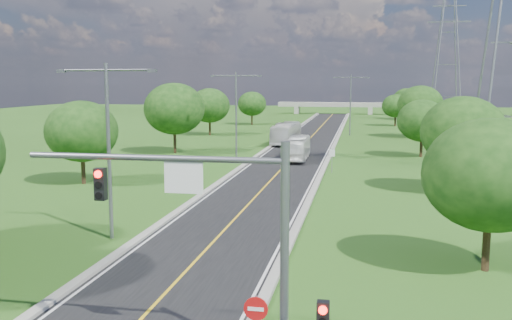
{
  "coord_description": "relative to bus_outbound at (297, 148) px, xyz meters",
  "views": [
    {
      "loc": [
        8.06,
        -17.85,
        9.0
      ],
      "look_at": [
        0.11,
        24.59,
        3.0
      ],
      "focal_mm": 40.0,
      "sensor_mm": 36.0,
      "label": 1
    }
  ],
  "objects": [
    {
      "name": "tree_rb",
      "position": [
        15.2,
        -16.62,
        3.59
      ],
      "size": [
        6.72,
        6.72,
        7.82
      ],
      "color": "black",
      "rests_on": "ground"
    },
    {
      "name": "streetlight_mid_left",
      "position": [
        -6.8,
        -1.62,
        4.57
      ],
      "size": [
        5.9,
        0.25,
        10.0
      ],
      "color": "slate",
      "rests_on": "ground"
    },
    {
      "name": "tree_le",
      "position": [
        -15.3,
        51.38,
        2.96
      ],
      "size": [
        5.88,
        5.88,
        6.84
      ],
      "color": "black",
      "rests_on": "ground"
    },
    {
      "name": "bus_outbound",
      "position": [
        0.0,
        0.0,
        0.0
      ],
      "size": [
        2.31,
        9.43,
        2.62
      ],
      "primitive_type": "imported",
      "rotation": [
        0.0,
        0.0,
        3.15
      ],
      "color": "white",
      "rests_on": "road"
    },
    {
      "name": "curb_left",
      "position": [
        -5.05,
        19.38,
        -1.26
      ],
      "size": [
        0.5,
        150.0,
        0.22
      ],
      "primitive_type": "cube",
      "color": "gray",
      "rests_on": "ground"
    },
    {
      "name": "do_not_enter_right",
      "position": [
        4.2,
        -48.14,
        0.4
      ],
      "size": [
        0.76,
        0.11,
        2.5
      ],
      "color": "slate",
      "rests_on": "ground"
    },
    {
      "name": "power_tower_far",
      "position": [
        25.2,
        68.38,
        12.64
      ],
      "size": [
        9.0,
        6.4,
        28.0
      ],
      "color": "slate",
      "rests_on": "ground"
    },
    {
      "name": "tree_rf",
      "position": [
        17.2,
        73.38,
        3.28
      ],
      "size": [
        6.3,
        6.3,
        7.33
      ],
      "color": "black",
      "rests_on": "ground"
    },
    {
      "name": "tree_ld",
      "position": [
        -17.8,
        27.38,
        3.59
      ],
      "size": [
        6.72,
        6.72,
        7.82
      ],
      "color": "black",
      "rests_on": "ground"
    },
    {
      "name": "bus_inbound",
      "position": [
        -3.48,
        16.25,
        0.2
      ],
      "size": [
        3.13,
        10.99,
        3.03
      ],
      "primitive_type": "imported",
      "rotation": [
        0.0,
        0.0,
        -0.05
      ],
      "color": "silver",
      "rests_on": "road"
    },
    {
      "name": "curb_right",
      "position": [
        3.45,
        19.38,
        -1.26
      ],
      "size": [
        0.5,
        150.0,
        0.22
      ],
      "primitive_type": "cube",
      "color": "gray",
      "rests_on": "ground"
    },
    {
      "name": "streetlight_near_left",
      "position": [
        -6.8,
        -34.62,
        4.57
      ],
      "size": [
        5.9,
        0.25,
        10.0
      ],
      "color": "slate",
      "rests_on": "ground"
    },
    {
      "name": "speed_limit_sign",
      "position": [
        4.4,
        -8.64,
        0.23
      ],
      "size": [
        0.55,
        0.09,
        2.4
      ],
      "color": "slate",
      "rests_on": "ground"
    },
    {
      "name": "signal_mast",
      "position": [
        2.88,
        -47.62,
        3.54
      ],
      "size": [
        8.54,
        0.33,
        7.2
      ],
      "color": "slate",
      "rests_on": "ground"
    },
    {
      "name": "ground",
      "position": [
        -0.8,
        13.38,
        -1.37
      ],
      "size": [
        260.0,
        260.0,
        0.0
      ],
      "primitive_type": "plane",
      "color": "#2A5217",
      "rests_on": "ground"
    },
    {
      "name": "tree_re",
      "position": [
        13.7,
        53.38,
        2.65
      ],
      "size": [
        5.46,
        5.46,
        6.35
      ],
      "color": "black",
      "rests_on": "ground"
    },
    {
      "name": "tree_lc",
      "position": [
        -15.8,
        3.38,
        4.21
      ],
      "size": [
        7.56,
        7.56,
        8.79
      ],
      "color": "black",
      "rests_on": "ground"
    },
    {
      "name": "tree_rd",
      "position": [
        16.2,
        29.38,
        3.9
      ],
      "size": [
        7.14,
        7.14,
        8.3
      ],
      "color": "black",
      "rests_on": "ground"
    },
    {
      "name": "tree_lb",
      "position": [
        -16.8,
        -18.62,
        3.28
      ],
      "size": [
        6.3,
        6.3,
        7.33
      ],
      "color": "black",
      "rests_on": "ground"
    },
    {
      "name": "road",
      "position": [
        -0.8,
        19.38,
        -1.34
      ],
      "size": [
        8.0,
        150.0,
        0.06
      ],
      "primitive_type": "cube",
      "color": "black",
      "rests_on": "ground"
    },
    {
      "name": "streetlight_far_right",
      "position": [
        5.2,
        31.38,
        4.57
      ],
      "size": [
        5.9,
        0.25,
        10.0
      ],
      "color": "slate",
      "rests_on": "ground"
    },
    {
      "name": "tree_ra",
      "position": [
        13.2,
        -36.62,
        3.28
      ],
      "size": [
        6.3,
        6.3,
        7.33
      ],
      "color": "black",
      "rests_on": "ground"
    },
    {
      "name": "overpass",
      "position": [
        -0.8,
        93.38,
        1.04
      ],
      "size": [
        30.0,
        3.0,
        3.2
      ],
      "color": "gray",
      "rests_on": "ground"
    },
    {
      "name": "tree_rc",
      "position": [
        14.2,
        5.38,
        2.96
      ],
      "size": [
        5.88,
        5.88,
        6.84
      ],
      "color": "black",
      "rests_on": "ground"
    }
  ]
}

